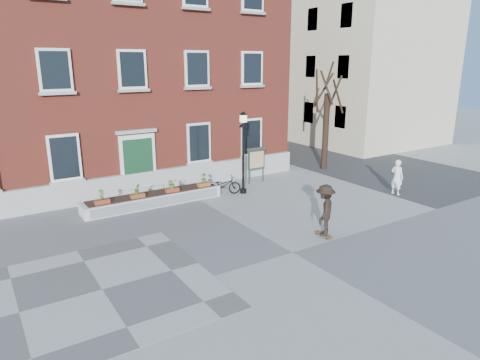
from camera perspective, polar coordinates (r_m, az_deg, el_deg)
ground at (r=14.52m, az=7.01°, el=-9.57°), size 100.00×100.00×0.00m
checker_patch at (r=12.86m, az=-17.89°, el=-13.74°), size 6.00×6.00×0.01m
bicycle at (r=20.31m, az=-2.31°, el=-0.74°), size 1.83×1.06×0.91m
parked_car at (r=33.77m, az=2.03°, el=6.26°), size 2.19×4.54×1.43m
bystander at (r=21.57m, az=20.19°, el=0.37°), size 0.47×0.66×1.70m
brick_building at (r=24.87m, az=-18.22°, el=15.15°), size 18.40×10.85×12.60m
planter_assembly at (r=19.30m, az=-11.40°, el=-2.37°), size 6.20×1.12×1.15m
bare_tree at (r=25.38m, az=11.42°, el=7.63°), size 1.83×1.83×6.16m
side_street at (r=39.92m, az=9.25°, el=16.58°), size 15.20×36.00×14.50m
lamp_post at (r=20.09m, az=0.44°, el=5.21°), size 0.40×0.40×3.93m
notice_board at (r=22.12m, az=2.18°, el=2.78°), size 1.10×0.16×1.87m
skateboarder at (r=15.60m, az=11.23°, el=-3.96°), size 1.39×1.28×1.95m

